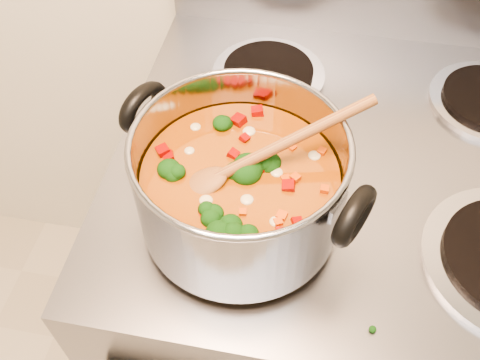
% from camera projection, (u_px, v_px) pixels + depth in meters
% --- Properties ---
extents(electric_range, '(0.75, 0.68, 1.08)m').
position_uv_depth(electric_range, '(331.00, 296.00, 1.14)').
color(electric_range, gray).
rests_on(electric_range, ground).
extents(stockpot, '(0.31, 0.25, 0.15)m').
position_uv_depth(stockpot, '(240.00, 185.00, 0.64)').
color(stockpot, gray).
rests_on(stockpot, electric_range).
extents(wooden_spoon, '(0.22, 0.14, 0.10)m').
position_uv_depth(wooden_spoon, '(247.00, 162.00, 0.62)').
color(wooden_spoon, brown).
rests_on(wooden_spoon, stockpot).
extents(cooktop_crumbs, '(0.31, 0.28, 0.01)m').
position_uv_depth(cooktop_crumbs, '(276.00, 218.00, 0.71)').
color(cooktop_crumbs, black).
rests_on(cooktop_crumbs, electric_range).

